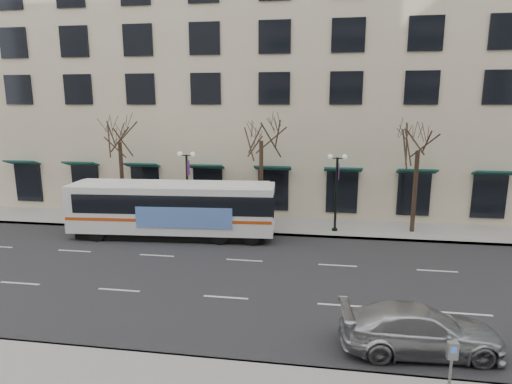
% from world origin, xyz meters
% --- Properties ---
extents(ground, '(160.00, 160.00, 0.00)m').
position_xyz_m(ground, '(0.00, 0.00, 0.00)').
color(ground, black).
rests_on(ground, ground).
extents(sidewalk_far, '(80.00, 4.00, 0.15)m').
position_xyz_m(sidewalk_far, '(5.00, 9.00, 0.07)').
color(sidewalk_far, gray).
rests_on(sidewalk_far, ground).
extents(building_hotel, '(40.00, 20.00, 24.00)m').
position_xyz_m(building_hotel, '(-2.00, 21.00, 12.00)').
color(building_hotel, beige).
rests_on(building_hotel, ground).
extents(tree_far_left, '(3.60, 3.60, 8.34)m').
position_xyz_m(tree_far_left, '(-10.00, 8.80, 6.70)').
color(tree_far_left, black).
rests_on(tree_far_left, ground).
extents(tree_far_mid, '(3.60, 3.60, 8.55)m').
position_xyz_m(tree_far_mid, '(0.00, 8.80, 6.91)').
color(tree_far_mid, black).
rests_on(tree_far_mid, ground).
extents(tree_far_right, '(3.60, 3.60, 8.06)m').
position_xyz_m(tree_far_right, '(10.00, 8.80, 6.42)').
color(tree_far_right, black).
rests_on(tree_far_right, ground).
extents(lamp_post_left, '(1.22, 0.45, 5.21)m').
position_xyz_m(lamp_post_left, '(-4.99, 8.20, 2.94)').
color(lamp_post_left, black).
rests_on(lamp_post_left, ground).
extents(lamp_post_right, '(1.22, 0.45, 5.21)m').
position_xyz_m(lamp_post_right, '(5.01, 8.20, 2.94)').
color(lamp_post_right, black).
rests_on(lamp_post_right, ground).
extents(city_bus, '(13.07, 3.72, 3.50)m').
position_xyz_m(city_bus, '(-5.14, 5.76, 1.91)').
color(city_bus, white).
rests_on(city_bus, ground).
extents(silver_car, '(5.61, 2.67, 1.58)m').
position_xyz_m(silver_car, '(7.50, -5.31, 0.79)').
color(silver_car, '#B1B3B9').
rests_on(silver_car, ground).
extents(pay_station, '(0.31, 0.22, 1.38)m').
position_xyz_m(pay_station, '(7.95, -7.30, 1.15)').
color(pay_station, gray).
rests_on(pay_station, sidewalk_near).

